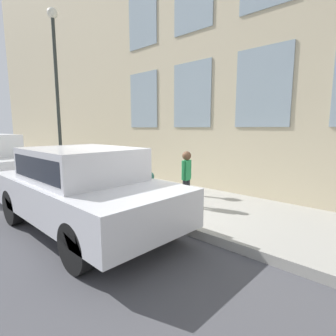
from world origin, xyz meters
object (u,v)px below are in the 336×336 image
Objects in this scene: fire_hydrant at (150,188)px; parked_car_silver_near at (83,185)px; person at (186,173)px; street_lamp at (56,78)px.

fire_hydrant is 0.18× the size of parked_car_silver_near.
parked_car_silver_near reaches higher than person.
parked_car_silver_near is (-1.84, 0.08, 0.36)m from fire_hydrant.
fire_hydrant is 0.61× the size of person.
person is at bearing -56.66° from fire_hydrant.
person is at bearing -20.10° from parked_car_silver_near.
street_lamp is at bearing -122.02° from person.
street_lamp is at bearing 91.55° from fire_hydrant.
street_lamp is at bearing 70.14° from parked_car_silver_near.
parked_car_silver_near is 5.84m from street_lamp.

